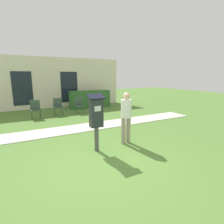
# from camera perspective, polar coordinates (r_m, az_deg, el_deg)

# --- Properties ---
(ground_plane) EXTENTS (40.00, 40.00, 0.00)m
(ground_plane) POSITION_cam_1_polar(r_m,az_deg,el_deg) (4.46, -4.17, -15.85)
(ground_plane) COLOR #517A33
(sidewalk) EXTENTS (12.00, 1.10, 0.02)m
(sidewalk) POSITION_cam_1_polar(r_m,az_deg,el_deg) (7.01, -13.77, -5.59)
(sidewalk) COLOR beige
(sidewalk) RESTS_ON ground
(building_facade) EXTENTS (10.00, 0.26, 3.20)m
(building_facade) POSITION_cam_1_polar(r_m,az_deg,el_deg) (11.94, -20.57, 8.87)
(building_facade) COLOR beige
(building_facade) RESTS_ON ground
(parking_meter) EXTENTS (0.44, 0.31, 1.59)m
(parking_meter) POSITION_cam_1_polar(r_m,az_deg,el_deg) (4.72, -5.20, -1.09)
(parking_meter) COLOR #4C4C4C
(parking_meter) RESTS_ON ground
(person_standing) EXTENTS (0.32, 0.32, 1.58)m
(person_standing) POSITION_cam_1_polar(r_m,az_deg,el_deg) (5.28, 4.65, -0.66)
(person_standing) COLOR gray
(person_standing) RESTS_ON ground
(outdoor_chair_left) EXTENTS (0.44, 0.44, 0.90)m
(outdoor_chair_left) POSITION_cam_1_polar(r_m,az_deg,el_deg) (9.20, -23.72, 1.23)
(outdoor_chair_left) COLOR #334738
(outdoor_chair_left) RESTS_ON ground
(outdoor_chair_middle) EXTENTS (0.44, 0.44, 0.90)m
(outdoor_chair_middle) POSITION_cam_1_polar(r_m,az_deg,el_deg) (9.62, -17.19, 2.13)
(outdoor_chair_middle) COLOR #334738
(outdoor_chair_middle) RESTS_ON ground
(outdoor_chair_right) EXTENTS (0.44, 0.44, 0.90)m
(outdoor_chair_right) POSITION_cam_1_polar(r_m,az_deg,el_deg) (9.79, -10.61, 2.62)
(outdoor_chair_right) COLOR #334738
(outdoor_chair_right) RESTS_ON ground
(hedge_row) EXTENTS (2.62, 0.60, 1.10)m
(hedge_row) POSITION_cam_1_polar(r_m,az_deg,el_deg) (11.49, -7.20, 4.20)
(hedge_row) COLOR #33662D
(hedge_row) RESTS_ON ground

